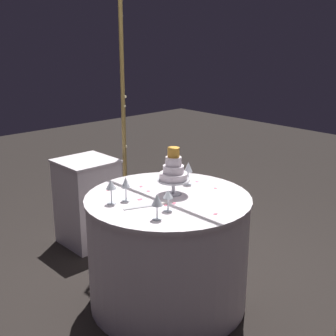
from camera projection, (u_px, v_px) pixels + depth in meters
ground_plane at (168, 300)px, 3.28m from camera, size 12.00×12.00×0.00m
decorative_arch at (216, 80)px, 3.13m from camera, size 2.17×0.06×2.36m
main_table at (168, 250)px, 3.16m from camera, size 1.12×1.12×0.79m
side_table at (88, 202)px, 4.08m from camera, size 0.47×0.47×0.78m
tiered_cake at (173, 171)px, 3.05m from camera, size 0.22×0.22×0.33m
wine_glass_0 at (174, 164)px, 3.38m from camera, size 0.06×0.06×0.16m
wine_glass_1 at (188, 168)px, 3.27m from camera, size 0.06×0.06×0.17m
wine_glass_2 at (157, 201)px, 2.66m from camera, size 0.07×0.07×0.16m
wine_glass_3 at (111, 186)px, 2.90m from camera, size 0.07×0.07×0.16m
wine_glass_4 at (168, 195)px, 2.79m from camera, size 0.06×0.06×0.14m
wine_glass_5 at (126, 184)px, 2.95m from camera, size 0.06×0.06×0.16m
cake_knife at (149, 206)px, 2.88m from camera, size 0.13×0.28×0.01m
rose_petal_0 at (215, 188)px, 3.21m from camera, size 0.03×0.03×0.00m
rose_petal_1 at (141, 186)px, 3.25m from camera, size 0.04×0.04×0.00m
rose_petal_2 at (140, 199)px, 3.00m from camera, size 0.03×0.04×0.00m
rose_petal_3 at (108, 190)px, 3.18m from camera, size 0.03×0.04×0.00m
rose_petal_4 at (174, 203)px, 2.93m from camera, size 0.04×0.04×0.00m
rose_petal_5 at (148, 191)px, 3.16m from camera, size 0.04×0.04×0.00m
rose_petal_6 at (215, 214)px, 2.76m from camera, size 0.03×0.04×0.00m
rose_petal_7 at (169, 177)px, 3.45m from camera, size 0.02×0.03×0.00m
rose_petal_8 at (197, 182)px, 3.35m from camera, size 0.04×0.03×0.00m
rose_petal_9 at (166, 205)px, 2.90m from camera, size 0.02×0.03×0.00m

